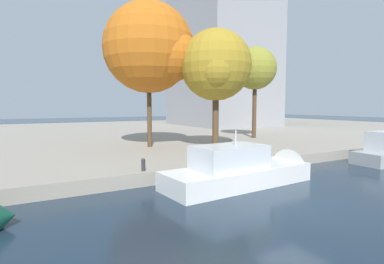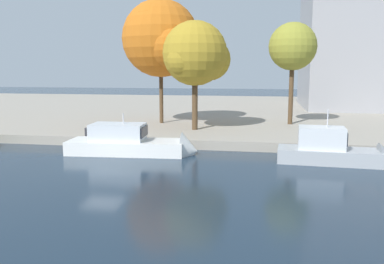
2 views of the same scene
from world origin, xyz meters
The scene contains 8 objects.
ground_plane centered at (0.00, 0.00, 0.00)m, with size 220.00×220.00×0.00m, color #192838.
dock_promenade centered at (0.00, 34.11, 0.38)m, with size 120.00×55.00×0.77m, color gray.
motor_yacht_2 centered at (0.89, 4.39, 0.60)m, with size 9.99×3.52×4.20m.
mooring_bollard_0 centered at (-4.30, 7.15, 1.16)m, with size 0.25×0.25×0.73m.
tree_0 centered at (13.04, 17.77, 8.55)m, with size 4.80×4.80×10.27m.
tree_1 centered at (4.33, 12.50, 7.62)m, with size 6.13×6.06×9.99m.
tree_3 centered at (0.03, 16.18, 9.56)m, with size 7.89×7.92×12.66m.
office_tower centered at (23.56, 39.08, 22.82)m, with size 14.49×18.23×46.19m.
Camera 1 is at (-10.46, -9.10, 4.45)m, focal length 28.91 mm.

